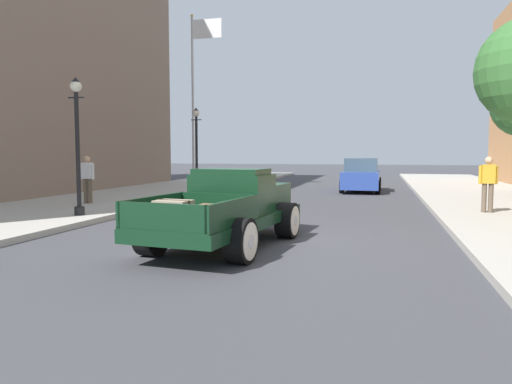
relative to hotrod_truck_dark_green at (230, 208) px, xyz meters
name	(u,v)px	position (x,y,z in m)	size (l,w,h in m)	color
ground_plane	(244,239)	(0.11, 0.65, -0.75)	(140.00, 140.00, 0.00)	#3D3D42
hotrod_truck_dark_green	(230,208)	(0.00, 0.00, 0.00)	(2.54, 5.07, 1.58)	black
car_background_blue	(361,176)	(2.12, 14.69, 0.01)	(1.91, 4.32, 1.65)	#284293
pedestrian_sidewalk_left	(87,177)	(-6.86, 5.21, 0.33)	(0.53, 0.22, 1.65)	brown
pedestrian_sidewalk_right	(488,181)	(6.10, 5.86, 0.33)	(0.53, 0.22, 1.65)	brown
street_lamp_near	(77,136)	(-5.21, 2.31, 1.63)	(0.50, 0.32, 3.85)	black
street_lamp_far	(196,143)	(-5.32, 11.62, 1.63)	(0.50, 0.32, 3.85)	black
flagpole	(197,81)	(-6.69, 15.19, 5.02)	(1.74, 0.16, 9.16)	#B2B2B7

